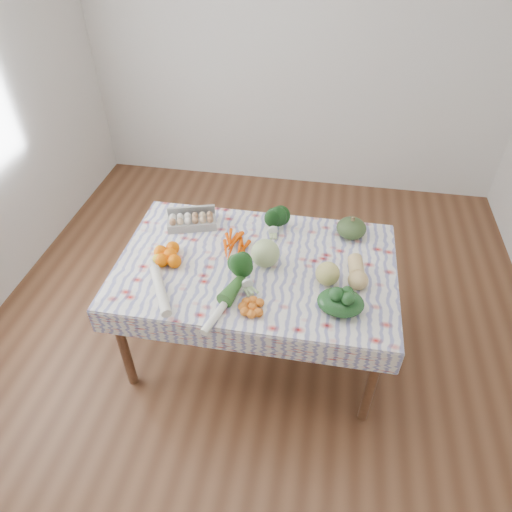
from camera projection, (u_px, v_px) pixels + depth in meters
ground at (256, 344)px, 3.23m from camera, size 4.50×4.50×0.00m
wall_back at (300, 41)px, 4.00m from camera, size 4.00×0.04×2.80m
dining_table at (256, 274)px, 2.79m from camera, size 1.60×1.00×0.75m
tablecloth at (256, 264)px, 2.74m from camera, size 1.66×1.06×0.01m
egg_carton at (192, 222)px, 2.98m from camera, size 0.34×0.21×0.08m
carrot_bunch at (236, 246)px, 2.83m from camera, size 0.25×0.24×0.04m
kale_bunch at (272, 222)px, 2.93m from camera, size 0.20×0.18×0.15m
kabocha_squash at (351, 228)px, 2.90m from camera, size 0.19×0.19×0.12m
cabbage at (265, 253)px, 2.67m from camera, size 0.20×0.20×0.17m
butternut_squash at (357, 271)px, 2.59m from camera, size 0.14×0.26×0.11m
orange_cluster at (170, 255)px, 2.73m from camera, size 0.34×0.34×0.09m
broccoli at (244, 275)px, 2.56m from camera, size 0.23×0.23×0.12m
mandarin_cluster at (252, 307)px, 2.43m from camera, size 0.19×0.19×0.05m
grapefruit at (328, 274)px, 2.56m from camera, size 0.16×0.16×0.14m
spinach_bag at (341, 302)px, 2.41m from camera, size 0.28×0.24×0.11m
daikon at (160, 290)px, 2.52m from camera, size 0.24×0.38×0.06m
leek at (223, 305)px, 2.44m from camera, size 0.16×0.41×0.05m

